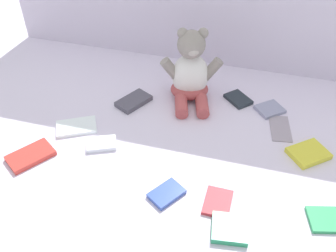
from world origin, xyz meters
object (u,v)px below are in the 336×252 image
(book_case_2, at_px, (308,153))
(book_case_7, at_px, (101,144))
(book_case_8, at_px, (329,220))
(book_case_10, at_px, (270,109))
(book_case_4, at_px, (218,202))
(book_case_1, at_px, (134,101))
(book_case_9, at_px, (280,128))
(book_case_3, at_px, (167,194))
(book_case_6, at_px, (238,99))
(book_case_5, at_px, (76,127))
(book_case_0, at_px, (230,229))
(book_case_11, at_px, (31,156))
(teddy_bear, at_px, (191,74))

(book_case_2, relative_size, book_case_7, 1.22)
(book_case_8, distance_m, book_case_10, 0.49)
(book_case_4, bearing_deg, book_case_1, 136.06)
(book_case_2, distance_m, book_case_9, 0.14)
(book_case_3, xyz_separation_m, book_case_6, (0.14, 0.51, -0.00))
(book_case_3, xyz_separation_m, book_case_5, (-0.38, 0.20, -0.00))
(book_case_9, bearing_deg, book_case_0, -112.88)
(book_case_1, height_order, book_case_3, book_case_1)
(book_case_3, bearing_deg, book_case_5, 5.61)
(book_case_2, bearing_deg, book_case_3, 85.66)
(book_case_2, bearing_deg, book_case_1, 40.43)
(book_case_4, distance_m, book_case_5, 0.56)
(book_case_3, height_order, book_case_9, book_case_3)
(book_case_0, bearing_deg, book_case_11, 163.12)
(book_case_0, bearing_deg, book_case_2, 51.85)
(book_case_7, bearing_deg, teddy_bear, 123.31)
(teddy_bear, distance_m, book_case_10, 0.32)
(book_case_6, relative_size, book_case_11, 0.69)
(book_case_1, relative_size, book_case_11, 0.92)
(book_case_6, bearing_deg, book_case_1, -28.22)
(book_case_6, bearing_deg, book_case_10, 119.54)
(book_case_6, bearing_deg, book_case_0, 49.13)
(teddy_bear, distance_m, book_case_8, 0.68)
(book_case_7, bearing_deg, book_case_0, 41.07)
(book_case_0, distance_m, book_case_7, 0.50)
(book_case_3, bearing_deg, book_case_2, -111.47)
(book_case_3, bearing_deg, book_case_6, -71.87)
(book_case_5, height_order, book_case_7, book_case_7)
(book_case_1, bearing_deg, book_case_9, 27.64)
(book_case_0, relative_size, book_case_5, 0.69)
(book_case_4, distance_m, book_case_6, 0.50)
(book_case_11, bearing_deg, book_case_6, 72.95)
(book_case_2, height_order, book_case_10, book_case_2)
(book_case_11, bearing_deg, book_case_3, 30.29)
(teddy_bear, distance_m, book_case_5, 0.46)
(book_case_11, bearing_deg, book_case_4, 32.14)
(book_case_8, distance_m, book_case_11, 0.91)
(teddy_bear, distance_m, book_case_3, 0.50)
(book_case_8, bearing_deg, book_case_4, 80.15)
(teddy_bear, xyz_separation_m, book_case_2, (0.44, -0.21, -0.10))
(book_case_4, bearing_deg, book_case_9, 68.34)
(book_case_4, relative_size, book_case_6, 1.04)
(book_case_10, bearing_deg, book_case_8, -17.97)
(book_case_0, xyz_separation_m, book_case_11, (-0.65, 0.10, -0.00))
(book_case_4, bearing_deg, book_case_6, 91.61)
(book_case_0, height_order, book_case_3, book_case_0)
(book_case_1, height_order, book_case_2, book_case_1)
(teddy_bear, bearing_deg, book_case_4, -84.29)
(teddy_bear, distance_m, book_case_0, 0.61)
(teddy_bear, relative_size, book_case_7, 2.89)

